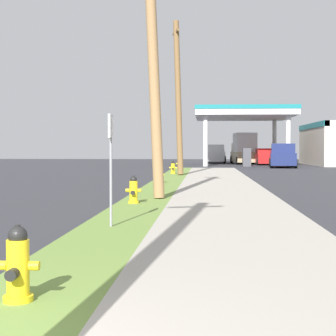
# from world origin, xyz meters

# --- Properties ---
(fire_hydrant_nearest) EXTENTS (0.42, 0.38, 0.74)m
(fire_hydrant_nearest) POSITION_xyz_m (0.60, 1.95, 0.45)
(fire_hydrant_nearest) COLOR yellow
(fire_hydrant_nearest) RESTS_ON grass_verge
(fire_hydrant_second) EXTENTS (0.42, 0.38, 0.74)m
(fire_hydrant_second) POSITION_xyz_m (0.48, 11.85, 0.45)
(fire_hydrant_second) COLOR yellow
(fire_hydrant_second) RESTS_ON grass_verge
(fire_hydrant_third) EXTENTS (0.42, 0.37, 0.74)m
(fire_hydrant_third) POSITION_xyz_m (0.46, 20.75, 0.45)
(fire_hydrant_third) COLOR yellow
(fire_hydrant_third) RESTS_ON grass_verge
(fire_hydrant_fourth) EXTENTS (0.42, 0.37, 0.74)m
(fire_hydrant_fourth) POSITION_xyz_m (0.55, 29.69, 0.45)
(fire_hydrant_fourth) COLOR yellow
(fire_hydrant_fourth) RESTS_ON grass_verge
(fire_hydrant_fifth) EXTENTS (0.42, 0.38, 0.74)m
(fire_hydrant_fifth) POSITION_xyz_m (0.48, 38.56, 0.45)
(fire_hydrant_fifth) COLOR yellow
(fire_hydrant_fifth) RESTS_ON grass_verge
(utility_pole_midground) EXTENTS (1.02, 1.56, 8.00)m
(utility_pole_midground) POSITION_xyz_m (0.85, 13.69, 4.20)
(utility_pole_midground) COLOR #937047
(utility_pole_midground) RESTS_ON grass_verge
(utility_pole_background) EXTENTS (0.75, 2.19, 8.72)m
(utility_pole_background) POSITION_xyz_m (0.89, 28.72, 4.56)
(utility_pole_background) COLOR brown
(utility_pole_background) RESTS_ON grass_verge
(street_sign_post) EXTENTS (0.05, 0.36, 2.12)m
(street_sign_post) POSITION_xyz_m (0.63, 7.28, 1.63)
(street_sign_post) COLOR gray
(street_sign_post) RESTS_ON grass_verge
(gas_station_canopy) EXTENTS (17.91, 12.91, 5.35)m
(gas_station_canopy) POSITION_xyz_m (13.77, 52.10, 2.58)
(gas_station_canopy) COLOR silver
(gas_station_canopy) RESTS_ON ground
(car_red_by_near_pump) EXTENTS (2.13, 4.58, 1.57)m
(car_red_by_near_pump) POSITION_xyz_m (8.09, 52.05, 0.72)
(car_red_by_near_pump) COLOR red
(car_red_by_near_pump) RESTS_ON ground
(truck_white_at_forecourt) EXTENTS (2.39, 5.50, 1.97)m
(truck_white_at_forecourt) POSITION_xyz_m (3.55, 58.66, 0.91)
(truck_white_at_forecourt) COLOR white
(truck_white_at_forecourt) RESTS_ON ground
(truck_navy_on_apron) EXTENTS (2.58, 5.56, 1.97)m
(truck_navy_on_apron) POSITION_xyz_m (8.79, 44.53, 0.91)
(truck_navy_on_apron) COLOR navy
(truck_navy_on_apron) RESTS_ON ground
(truck_tan_at_far_bay) EXTENTS (2.49, 6.51, 3.11)m
(truck_tan_at_far_bay) POSITION_xyz_m (6.32, 55.18, 1.49)
(truck_tan_at_far_bay) COLOR tan
(truck_tan_at_far_bay) RESTS_ON ground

